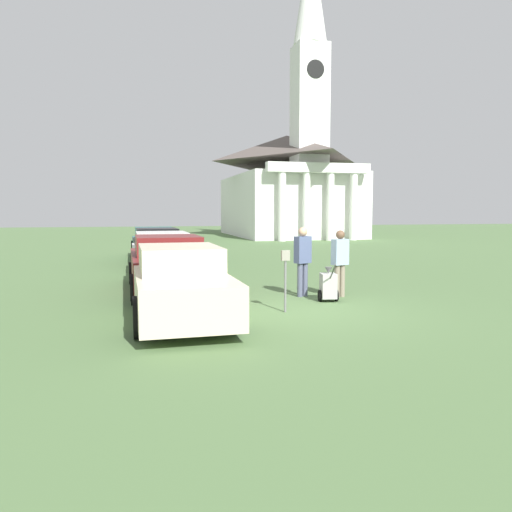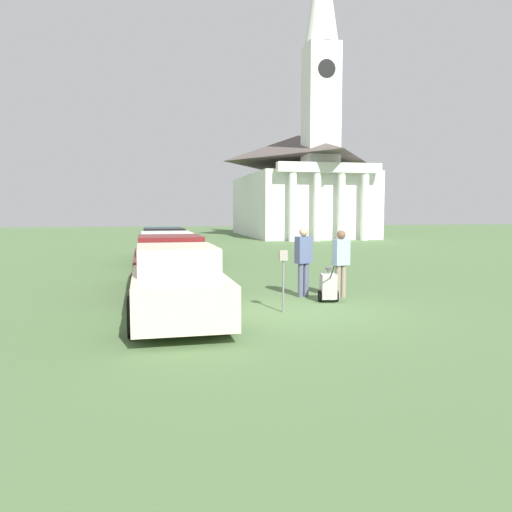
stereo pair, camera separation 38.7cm
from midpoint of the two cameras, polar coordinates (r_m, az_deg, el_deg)
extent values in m
plane|color=#517042|center=(11.11, 3.49, -6.28)|extent=(120.00, 120.00, 0.00)
cube|color=beige|center=(10.52, -9.87, -3.73)|extent=(1.85, 5.10, 0.78)
cube|color=beige|center=(10.24, -9.83, -0.31)|extent=(1.59, 2.15, 0.52)
cylinder|color=black|center=(12.07, -14.58, -3.73)|extent=(0.19, 0.75, 0.74)
cylinder|color=black|center=(12.19, -6.43, -3.51)|extent=(0.19, 0.75, 0.74)
cylinder|color=black|center=(8.98, -14.51, -6.80)|extent=(0.19, 0.75, 0.74)
cylinder|color=black|center=(9.14, -3.57, -6.42)|extent=(0.19, 0.75, 0.74)
cube|color=maroon|center=(14.05, -10.85, -1.46)|extent=(2.00, 4.78, 0.84)
cube|color=maroon|center=(13.80, -10.84, 1.23)|extent=(1.72, 2.03, 0.51)
cylinder|color=black|center=(15.51, -14.67, -1.91)|extent=(0.19, 0.67, 0.67)
cylinder|color=black|center=(15.62, -7.76, -1.73)|extent=(0.19, 0.67, 0.67)
cylinder|color=black|center=(12.59, -14.64, -3.54)|extent=(0.19, 0.67, 0.67)
cylinder|color=black|center=(12.73, -6.14, -3.30)|extent=(0.19, 0.67, 0.67)
cube|color=silver|center=(17.19, -11.38, -0.34)|extent=(1.95, 5.06, 0.79)
cube|color=silver|center=(16.94, -11.38, 1.81)|extent=(1.67, 2.14, 0.52)
cylinder|color=black|center=(18.74, -14.43, -0.71)|extent=(0.19, 0.66, 0.66)
cylinder|color=black|center=(18.83, -8.88, -0.58)|extent=(0.19, 0.66, 0.66)
cylinder|color=black|center=(15.64, -14.36, -1.86)|extent=(0.19, 0.66, 0.66)
cylinder|color=black|center=(15.75, -7.71, -1.69)|extent=(0.19, 0.66, 0.66)
cube|color=black|center=(20.60, -11.77, 0.65)|extent=(1.88, 4.70, 0.81)
cube|color=black|center=(20.38, -11.78, 2.43)|extent=(1.62, 1.99, 0.49)
cylinder|color=black|center=(22.04, -14.25, 0.28)|extent=(0.19, 0.75, 0.75)
cylinder|color=black|center=(22.12, -9.68, 0.38)|extent=(0.19, 0.75, 0.75)
cylinder|color=black|center=(19.16, -14.17, -0.44)|extent=(0.19, 0.75, 0.75)
cylinder|color=black|center=(19.25, -8.91, -0.32)|extent=(0.19, 0.75, 0.75)
cube|color=#23666B|center=(23.54, -12.02, 1.11)|extent=(1.98, 4.72, 0.72)
cube|color=#23666B|center=(23.32, -12.02, 2.59)|extent=(1.70, 2.00, 0.51)
cylinder|color=black|center=(24.98, -14.30, 0.85)|extent=(0.19, 0.76, 0.76)
cylinder|color=black|center=(25.06, -10.04, 0.95)|extent=(0.19, 0.76, 0.76)
cylinder|color=black|center=(22.08, -14.23, 0.30)|extent=(0.19, 0.76, 0.76)
cylinder|color=black|center=(22.17, -9.43, 0.41)|extent=(0.19, 0.76, 0.76)
cylinder|color=slate|center=(10.87, 2.35, -3.50)|extent=(0.05, 0.05, 1.13)
cube|color=gray|center=(10.79, 2.36, 0.05)|extent=(0.18, 0.09, 0.22)
cylinder|color=#515670|center=(12.95, 4.77, -2.69)|extent=(0.14, 0.14, 0.87)
cylinder|color=#515670|center=(12.85, 4.19, -2.76)|extent=(0.14, 0.14, 0.87)
cube|color=#4C597F|center=(12.82, 4.50, 0.72)|extent=(0.47, 0.36, 0.69)
sphere|color=tan|center=(12.79, 4.52, 2.78)|extent=(0.24, 0.24, 0.24)
cylinder|color=gray|center=(12.99, 8.98, -2.80)|extent=(0.14, 0.14, 0.83)
cylinder|color=gray|center=(12.88, 8.40, -2.86)|extent=(0.14, 0.14, 0.83)
cube|color=#99B2CC|center=(12.85, 8.74, 0.46)|extent=(0.47, 0.33, 0.66)
sphere|color=brown|center=(12.82, 8.76, 2.42)|extent=(0.23, 0.23, 0.23)
cube|color=#B2B2AD|center=(12.28, 7.37, -3.39)|extent=(0.43, 0.49, 0.60)
cone|color=#59595B|center=(12.23, 7.39, -1.63)|extent=(0.18, 0.18, 0.16)
cylinder|color=#4C4C4C|center=(11.77, 7.83, -1.81)|extent=(0.13, 0.59, 0.43)
cylinder|color=black|center=(12.28, 6.39, -4.54)|extent=(0.10, 0.28, 0.28)
cylinder|color=black|center=(12.36, 8.31, -4.49)|extent=(0.10, 0.28, 0.28)
cube|color=white|center=(44.18, 3.24, 5.73)|extent=(9.20, 14.56, 5.20)
pyramid|color=#564C47|center=(44.50, 3.28, 12.10)|extent=(9.39, 14.85, 2.34)
cylinder|color=white|center=(35.84, 2.68, 5.64)|extent=(0.56, 0.56, 4.94)
cylinder|color=white|center=(36.40, 5.48, 5.61)|extent=(0.56, 0.56, 4.94)
cylinder|color=white|center=(37.05, 8.18, 5.57)|extent=(0.56, 0.56, 4.94)
cylinder|color=white|center=(37.77, 10.79, 5.53)|extent=(0.56, 0.56, 4.94)
cube|color=white|center=(36.84, 6.89, 9.98)|extent=(7.82, 0.70, 0.70)
cube|color=white|center=(39.44, 5.85, 16.39)|extent=(2.40, 2.40, 9.32)
cylinder|color=black|center=(38.92, 6.53, 20.48)|extent=(1.32, 0.06, 1.32)
camera|label=1|loc=(0.19, -90.90, -0.08)|focal=35.00mm
camera|label=2|loc=(0.19, 89.10, 0.08)|focal=35.00mm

